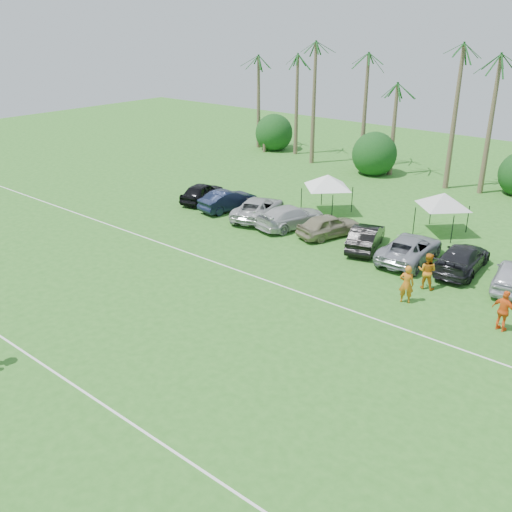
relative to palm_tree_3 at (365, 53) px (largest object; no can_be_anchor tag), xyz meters
The scene contains 24 objects.
ground 40.12m from the palm_tree_3, 78.11° to the right, with size 120.00×120.00×0.00m, color #2F6F21.
field_lines 32.64m from the palm_tree_3, 75.07° to the right, with size 80.00×12.10×0.01m.
palm_tree_0 14.24m from the palm_tree_3, behind, with size 2.40×2.40×8.90m.
palm_tree_1 9.16m from the palm_tree_3, behind, with size 2.40×2.40×9.90m.
palm_tree_2 4.09m from the palm_tree_3, behind, with size 2.40×2.40×10.90m.
palm_tree_3 is the anchor object (origin of this frame).
palm_tree_4 4.76m from the palm_tree_3, ahead, with size 2.40×2.40×8.90m.
palm_tree_5 8.18m from the palm_tree_3, ahead, with size 2.40×2.40×9.90m.
palm_tree_6 12.03m from the palm_tree_3, ahead, with size 2.40×2.40×10.90m.
bush_tree_0 13.80m from the palm_tree_3, behind, with size 4.00×4.00×4.00m.
bush_tree_1 8.56m from the palm_tree_3, 26.57° to the left, with size 4.00×4.00×4.00m.
sideline_player_a 28.04m from the palm_tree_3, 54.30° to the right, with size 0.71×0.47×1.96m, color #CB6616.
sideline_player_b 26.50m from the palm_tree_3, 51.25° to the right, with size 0.94×0.74×1.94m, color orange.
sideline_player_c 30.61m from the palm_tree_3, 46.74° to the right, with size 1.13×0.47×1.94m, color orange.
canopy_tent_left 15.18m from the palm_tree_3, 68.71° to the right, with size 4.02×4.02×3.26m.
canopy_tent_right 18.53m from the palm_tree_3, 41.17° to the right, with size 3.91×3.91×3.17m.
parked_car_0 19.12m from the palm_tree_3, 103.34° to the right, with size 1.73×4.31×1.47m, color black.
parked_car_1 18.94m from the palm_tree_3, 93.46° to the right, with size 1.55×4.46×1.47m, color black.
parked_car_2 19.01m from the palm_tree_3, 83.56° to the right, with size 2.44×5.28×1.47m, color #B0B1B1.
parked_car_3 19.48m from the palm_tree_3, 74.00° to the right, with size 2.06×5.06×1.47m, color #BEBEBE.
parked_car_4 20.23m from the palm_tree_3, 65.08° to the right, with size 1.73×4.31×1.47m, color gray.
parked_car_5 21.72m from the palm_tree_3, 57.91° to the right, with size 1.55×4.46×1.47m, color black.
parked_car_6 23.20m from the palm_tree_3, 51.32° to the right, with size 2.44×5.28×1.47m, color #92959F.
parked_car_7 24.61m from the palm_tree_3, 44.92° to the right, with size 2.06×5.06×1.47m, color black.
Camera 1 is at (17.91, -7.43, 13.04)m, focal length 40.00 mm.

